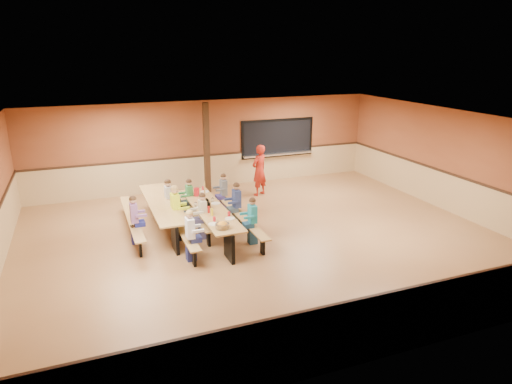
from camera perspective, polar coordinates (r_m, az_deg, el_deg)
name	(u,v)px	position (r m, az deg, el deg)	size (l,w,h in m)	color
ground	(262,239)	(11.68, 0.78, -5.95)	(12.00, 12.00, 0.00)	brown
room_envelope	(262,214)	(11.43, 0.80, -2.78)	(12.04, 10.04, 3.02)	brown
kitchen_pass_through	(278,140)	(16.60, 2.71, 6.55)	(2.78, 0.28, 1.38)	black
structural_post	(207,148)	(15.16, -6.18, 5.44)	(0.18, 0.18, 3.00)	black
cafeteria_table_main	(210,216)	(11.82, -5.72, -3.01)	(1.91, 3.70, 0.74)	#AC8044
cafeteria_table_second	(163,210)	(12.46, -11.57, -2.19)	(1.91, 3.70, 0.74)	#AC8044
seated_child_white_left	(190,236)	(10.47, -8.21, -5.44)	(0.37, 0.30, 1.21)	white
seated_adult_yellow	(176,211)	(11.92, -10.02, -2.34)	(0.42, 0.35, 1.32)	#E2FC20
seated_child_grey_left	(169,202)	(12.78, -10.84, -1.18)	(0.38, 0.31, 1.24)	#B0B0B0
seated_child_teal_right	(252,221)	(11.25, -0.44, -3.66)	(0.36, 0.29, 1.18)	teal
seated_child_navy_right	(237,205)	(12.30, -2.43, -1.66)	(0.38, 0.31, 1.23)	navy
seated_child_char_right	(224,194)	(13.36, -4.06, -0.21)	(0.36, 0.29, 1.18)	#575B63
seated_child_purple_sec	(134,220)	(11.65, -14.95, -3.41)	(0.37, 0.31, 1.22)	#865791
seated_child_green_sec	(190,200)	(12.94, -8.30, -0.96)	(0.35, 0.29, 1.18)	#337B3F
seated_child_tan_sec	(203,216)	(11.62, -6.66, -3.02)	(0.37, 0.30, 1.20)	#BCB394
standing_woman	(259,170)	(14.92, 0.41, 2.74)	(0.61, 0.40, 1.68)	#A41F12
punch_pitcher	(197,192)	(12.74, -7.43, 0.01)	(0.16, 0.16, 0.22)	red
chip_bowl	(222,225)	(10.41, -4.23, -4.19)	(0.32, 0.32, 0.15)	#FCAB27
napkin_dispenser	(208,205)	(11.80, -6.03, -1.61)	(0.10, 0.14, 0.13)	black
condiment_mustard	(212,212)	(11.22, -5.52, -2.51)	(0.06, 0.06, 0.17)	yellow
condiment_ketchup	(209,210)	(11.39, -5.93, -2.21)	(0.06, 0.06, 0.17)	#B2140F
table_paddle	(205,196)	(12.25, -6.42, -0.54)	(0.16, 0.16, 0.56)	black
place_settings	(210,206)	(11.73, -5.76, -1.78)	(0.65, 3.30, 0.11)	beige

